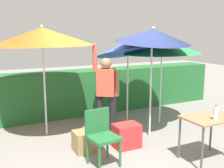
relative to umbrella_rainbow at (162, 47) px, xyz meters
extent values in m
plane|color=gray|center=(-1.40, -0.58, -1.79)|extent=(24.00, 24.00, 0.00)
cube|color=#23602D|center=(-1.40, 1.58, -1.22)|extent=(8.00, 0.70, 1.14)
cylinder|color=silver|center=(0.00, 0.00, -0.97)|extent=(0.04, 0.04, 1.64)
cone|color=green|center=(0.00, 0.00, 0.00)|extent=(1.73, 1.73, 0.37)
sphere|color=silver|center=(0.00, 0.00, 0.17)|extent=(0.05, 0.05, 0.05)
cylinder|color=silver|center=(-2.57, 0.43, -0.86)|extent=(0.04, 0.04, 1.85)
cone|color=#EA5919|center=(-2.57, 0.43, 0.24)|extent=(2.04, 2.04, 0.40)
sphere|color=silver|center=(-2.57, 0.43, 0.44)|extent=(0.05, 0.05, 0.05)
cylinder|color=silver|center=(-0.68, -0.58, -0.83)|extent=(0.04, 0.04, 1.91)
cone|color=#19234C|center=(-0.66, -0.58, 0.26)|extent=(1.48, 1.50, 0.42)
sphere|color=silver|center=(-0.65, -0.58, 0.40)|extent=(0.05, 0.05, 0.05)
cylinder|color=silver|center=(-0.70, 0.31, -0.96)|extent=(0.04, 0.04, 1.65)
cone|color=blue|center=(-0.73, 0.30, -0.01)|extent=(1.45, 1.45, 0.62)
sphere|color=silver|center=(-0.76, 0.30, 0.13)|extent=(0.05, 0.05, 0.05)
cylinder|color=black|center=(-1.53, 0.02, -1.38)|extent=(0.14, 0.14, 0.82)
cylinder|color=black|center=(-1.31, -0.14, -1.38)|extent=(0.14, 0.14, 0.82)
cube|color=#E04C38|center=(-1.42, -0.06, -0.69)|extent=(0.42, 0.39, 0.56)
sphere|color=#8C6647|center=(-1.42, -0.06, -0.30)|extent=(0.22, 0.22, 0.22)
cylinder|color=#E04C38|center=(-1.61, 0.08, -0.19)|extent=(0.13, 0.13, 0.56)
cylinder|color=#8C6647|center=(-1.23, -0.19, -0.71)|extent=(0.13, 0.13, 0.52)
cylinder|color=#236633|center=(-2.22, -1.53, -1.57)|extent=(0.04, 0.04, 0.44)
cylinder|color=#236633|center=(-1.85, -1.49, -1.57)|extent=(0.04, 0.04, 0.44)
cylinder|color=#236633|center=(-2.27, -1.15, -1.57)|extent=(0.04, 0.04, 0.44)
cylinder|color=#236633|center=(-1.89, -1.11, -1.57)|extent=(0.04, 0.04, 0.44)
cube|color=#236633|center=(-2.06, -1.32, -1.32)|extent=(0.49, 0.49, 0.05)
cube|color=#236633|center=(-2.08, -1.12, -1.10)|extent=(0.44, 0.09, 0.40)
cube|color=red|center=(-1.38, -0.87, -1.56)|extent=(0.48, 0.35, 0.44)
cube|color=#9E7A4C|center=(-2.11, -0.69, -1.60)|extent=(0.44, 0.36, 0.37)
cylinder|color=#4C4C51|center=(-0.09, -1.65, -1.43)|extent=(0.04, 0.04, 0.72)
cylinder|color=#4C4C51|center=(-0.81, -1.65, -1.43)|extent=(0.04, 0.04, 0.72)
cylinder|color=#4C4C51|center=(-0.81, -2.17, -1.43)|extent=(0.04, 0.04, 0.72)
cube|color=#99724C|center=(-0.45, -1.91, -1.05)|extent=(0.80, 0.60, 0.03)
cylinder|color=silver|center=(-0.47, -2.07, -0.92)|extent=(0.07, 0.07, 0.22)
cylinder|color=#2D60B7|center=(-0.47, -2.07, -0.80)|extent=(0.04, 0.04, 0.02)
camera|label=1|loc=(-3.74, -5.02, 0.32)|focal=43.61mm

